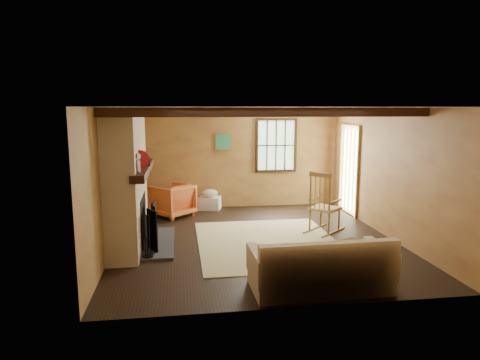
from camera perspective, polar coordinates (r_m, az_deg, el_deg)
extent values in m
plane|color=black|center=(7.94, 2.02, -7.97)|extent=(5.50, 5.50, 0.00)
cube|color=#A47C3A|center=(10.36, -0.62, 2.92)|extent=(5.00, 0.02, 2.40)
cube|color=#A47C3A|center=(5.04, 7.64, -4.14)|extent=(5.00, 0.02, 2.40)
cube|color=#A47C3A|center=(7.64, -16.72, 0.18)|extent=(0.02, 5.50, 2.40)
cube|color=#A47C3A|center=(8.47, 18.96, 0.95)|extent=(0.02, 5.50, 2.40)
cube|color=white|center=(7.58, 2.13, 9.62)|extent=(5.00, 5.50, 0.02)
cube|color=black|center=(6.40, 4.06, 9.01)|extent=(5.00, 0.12, 0.14)
cube|color=black|center=(8.76, 0.71, 9.14)|extent=(5.00, 0.12, 0.14)
cube|color=black|center=(10.48, 4.84, 4.61)|extent=(1.02, 0.06, 1.32)
cube|color=#A2CD9D|center=(10.51, 4.81, 4.63)|extent=(0.90, 0.01, 1.20)
cube|color=black|center=(10.49, 4.83, 4.62)|extent=(0.90, 0.03, 0.02)
cube|color=brown|center=(10.02, 14.35, 1.25)|extent=(0.06, 1.00, 2.06)
cube|color=#A2CD9D|center=(10.03, 14.50, 1.25)|extent=(0.01, 0.80, 1.85)
cube|color=brown|center=(10.26, -2.27, 5.10)|extent=(0.42, 0.03, 0.42)
cube|color=#287972|center=(10.25, -2.26, 5.09)|extent=(0.36, 0.01, 0.36)
cube|color=brown|center=(7.60, -14.86, 0.23)|extent=(0.50, 2.20, 2.40)
cube|color=black|center=(7.75, -14.11, -5.24)|extent=(0.38, 1.00, 0.85)
cube|color=#37373C|center=(7.83, -10.82, -8.20)|extent=(0.55, 1.80, 0.05)
cube|color=black|center=(7.55, -12.80, 1.40)|extent=(0.22, 2.30, 0.12)
cube|color=black|center=(7.29, -11.62, -6.54)|extent=(0.19, 0.31, 0.68)
cube|color=black|center=(7.63, -11.47, -5.82)|extent=(0.09, 0.34, 0.68)
cube|color=black|center=(7.97, -11.33, -5.16)|extent=(0.05, 0.34, 0.68)
cylinder|color=black|center=(7.07, -12.19, -9.90)|extent=(0.17, 0.17, 0.02)
cylinder|color=black|center=(6.94, -12.57, -7.37)|extent=(0.01, 0.01, 0.69)
cylinder|color=black|center=(6.97, -12.28, -7.29)|extent=(0.01, 0.01, 0.69)
cylinder|color=black|center=(6.99, -12.00, -7.21)|extent=(0.01, 0.01, 0.69)
cylinder|color=silver|center=(6.71, -13.49, 1.75)|extent=(0.09, 0.09, 0.20)
sphere|color=silver|center=(6.69, -13.54, 3.04)|extent=(0.11, 0.11, 0.11)
cylinder|color=#AC131E|center=(7.09, -13.22, 2.65)|extent=(0.32, 0.06, 0.32)
cube|color=black|center=(7.55, -12.90, 2.36)|extent=(0.27, 0.19, 0.13)
cylinder|color=black|center=(7.95, -12.66, 2.55)|extent=(0.07, 0.07, 0.09)
cylinder|color=black|center=(8.03, -12.62, 2.58)|extent=(0.07, 0.07, 0.08)
cube|color=tan|center=(7.79, 3.75, -8.31)|extent=(2.50, 3.00, 0.01)
cube|color=tan|center=(8.52, 11.24, -3.73)|extent=(0.68, 0.68, 0.05)
cube|color=brown|center=(8.21, 10.69, 0.68)|extent=(0.35, 0.39, 0.08)
cylinder|color=brown|center=(8.65, 13.04, -5.13)|extent=(0.04, 0.04, 0.45)
cylinder|color=brown|center=(8.84, 10.68, -4.73)|extent=(0.04, 0.04, 0.45)
cylinder|color=brown|center=(8.30, 11.73, -5.70)|extent=(0.04, 0.04, 0.45)
cylinder|color=brown|center=(8.50, 9.30, -5.27)|extent=(0.04, 0.04, 0.45)
cylinder|color=brown|center=(8.17, 11.87, -1.74)|extent=(0.04, 0.04, 0.77)
cylinder|color=brown|center=(8.37, 9.40, -1.40)|extent=(0.04, 0.04, 0.77)
cylinder|color=brown|center=(8.22, 11.23, -1.79)|extent=(0.02, 0.02, 0.64)
cylinder|color=brown|center=(8.27, 10.62, -1.71)|extent=(0.02, 0.02, 0.64)
cylinder|color=brown|center=(8.32, 10.00, -1.62)|extent=(0.02, 0.02, 0.64)
cube|color=brown|center=(8.38, 12.62, -2.78)|extent=(0.35, 0.32, 0.03)
cube|color=brown|center=(8.59, 9.96, -2.39)|extent=(0.35, 0.32, 0.03)
cube|color=brown|center=(8.53, 12.35, -6.84)|extent=(0.68, 0.61, 0.03)
cube|color=brown|center=(8.72, 9.96, -6.40)|extent=(0.68, 0.61, 0.03)
cube|color=white|center=(5.93, 10.57, -12.24)|extent=(1.83, 0.86, 0.40)
cube|color=white|center=(5.53, 11.90, -10.62)|extent=(1.81, 0.18, 0.50)
cube|color=white|center=(5.64, 2.23, -11.26)|extent=(0.15, 0.82, 0.36)
cube|color=white|center=(6.21, 18.22, -9.79)|extent=(0.15, 0.82, 0.36)
ellipsoid|color=white|center=(6.08, 14.43, -8.86)|extent=(0.33, 0.12, 0.33)
cylinder|color=#4E3B21|center=(10.33, -12.03, -3.71)|extent=(0.42, 0.13, 0.13)
cylinder|color=#4E3B21|center=(10.32, -11.28, -3.69)|extent=(0.42, 0.13, 0.13)
cylinder|color=#4E3B21|center=(10.32, -10.52, -3.68)|extent=(0.42, 0.13, 0.13)
cylinder|color=#4E3B21|center=(10.31, -12.05, -3.03)|extent=(0.42, 0.13, 0.13)
cylinder|color=#4E3B21|center=(10.30, -11.30, -3.02)|extent=(0.42, 0.13, 0.13)
cylinder|color=#4E3B21|center=(10.29, -10.55, -3.00)|extent=(0.42, 0.13, 0.13)
cube|color=white|center=(10.28, -4.05, -3.09)|extent=(0.59, 0.51, 0.30)
ellipsoid|color=white|center=(10.23, -4.06, -1.75)|extent=(0.39, 0.31, 0.19)
imported|color=#BF6026|center=(9.67, -9.02, -2.67)|extent=(1.12, 1.12, 0.73)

